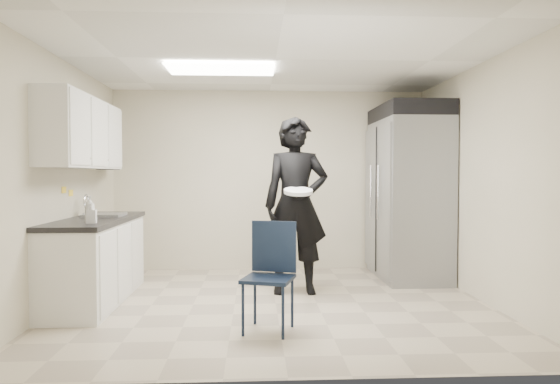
{
  "coord_description": "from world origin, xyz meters",
  "views": [
    {
      "loc": [
        -0.23,
        -5.29,
        1.38
      ],
      "look_at": [
        0.06,
        0.2,
        1.19
      ],
      "focal_mm": 32.0,
      "sensor_mm": 36.0,
      "label": 1
    }
  ],
  "objects": [
    {
      "name": "ceiling_panel",
      "position": [
        -0.6,
        0.4,
        2.57
      ],
      "size": [
        1.2,
        0.6,
        0.02
      ],
      "primitive_type": "cube",
      "color": "white",
      "rests_on": "ceiling"
    },
    {
      "name": "man_tuxedo",
      "position": [
        0.26,
        0.47,
        1.02
      ],
      "size": [
        0.76,
        0.52,
        2.05
      ],
      "primitive_type": "imported",
      "rotation": [
        0.0,
        0.0,
        0.03
      ],
      "color": "black",
      "rests_on": "floor"
    },
    {
      "name": "lower_counter",
      "position": [
        -1.95,
        0.2,
        0.43
      ],
      "size": [
        0.6,
        1.9,
        0.86
      ],
      "primitive_type": "cube",
      "color": "silver",
      "rests_on": "floor"
    },
    {
      "name": "back_wall",
      "position": [
        0.0,
        2.0,
        1.3
      ],
      "size": [
        4.5,
        0.0,
        4.5
      ],
      "primitive_type": "plane",
      "rotation": [
        1.57,
        0.0,
        0.0
      ],
      "color": "beige",
      "rests_on": "floor"
    },
    {
      "name": "soap_bottle_b",
      "position": [
        -1.8,
        -0.4,
        1.01
      ],
      "size": [
        0.1,
        0.1,
        0.2
      ],
      "primitive_type": "imported",
      "rotation": [
        0.0,
        0.0,
        0.14
      ],
      "color": "silver",
      "rests_on": "countertop"
    },
    {
      "name": "floor",
      "position": [
        0.0,
        0.0,
        0.0
      ],
      "size": [
        4.5,
        4.5,
        0.0
      ],
      "primitive_type": "plane",
      "color": "#B6A88F",
      "rests_on": "ground"
    },
    {
      "name": "faucet",
      "position": [
        -2.13,
        0.45,
        1.02
      ],
      "size": [
        0.02,
        0.02,
        0.24
      ],
      "primitive_type": "cylinder",
      "color": "silver",
      "rests_on": "countertop"
    },
    {
      "name": "fridge_compressor",
      "position": [
        1.83,
        1.27,
        2.2
      ],
      "size": [
        0.8,
        1.35,
        0.2
      ],
      "primitive_type": "cube",
      "color": "black",
      "rests_on": "commercial_fridge"
    },
    {
      "name": "right_wall",
      "position": [
        2.25,
        0.0,
        1.3
      ],
      "size": [
        0.0,
        4.0,
        4.0
      ],
      "primitive_type": "plane",
      "rotation": [
        1.57,
        0.0,
        -1.57
      ],
      "color": "beige",
      "rests_on": "floor"
    },
    {
      "name": "countertop",
      "position": [
        -1.95,
        0.2,
        0.89
      ],
      "size": [
        0.64,
        1.95,
        0.05
      ],
      "primitive_type": "cube",
      "color": "black",
      "rests_on": "lower_counter"
    },
    {
      "name": "sink",
      "position": [
        -1.93,
        0.45,
        0.87
      ],
      "size": [
        0.42,
        0.4,
        0.14
      ],
      "primitive_type": "cube",
      "color": "gray",
      "rests_on": "countertop"
    },
    {
      "name": "notice_sticker_left",
      "position": [
        -2.24,
        0.1,
        1.22
      ],
      "size": [
        0.0,
        0.12,
        0.07
      ],
      "primitive_type": "cube",
      "color": "yellow",
      "rests_on": "left_wall"
    },
    {
      "name": "bucket_lid",
      "position": [
        0.26,
        0.22,
        1.2
      ],
      "size": [
        0.33,
        0.33,
        0.04
      ],
      "primitive_type": "cylinder",
      "rotation": [
        0.0,
        0.0,
        0.03
      ],
      "color": "silver",
      "rests_on": "man_tuxedo"
    },
    {
      "name": "left_wall",
      "position": [
        -2.25,
        0.0,
        1.3
      ],
      "size": [
        0.0,
        4.0,
        4.0
      ],
      "primitive_type": "plane",
      "rotation": [
        1.57,
        0.0,
        1.57
      ],
      "color": "beige",
      "rests_on": "floor"
    },
    {
      "name": "towel_dispenser",
      "position": [
        -2.14,
        1.35,
        1.62
      ],
      "size": [
        0.22,
        0.3,
        0.35
      ],
      "primitive_type": "cube",
      "color": "black",
      "rests_on": "left_wall"
    },
    {
      "name": "upper_cabinets",
      "position": [
        -2.08,
        0.2,
        1.83
      ],
      "size": [
        0.35,
        1.8,
        0.75
      ],
      "primitive_type": "cube",
      "color": "silver",
      "rests_on": "left_wall"
    },
    {
      "name": "ceiling",
      "position": [
        0.0,
        0.0,
        2.6
      ],
      "size": [
        4.5,
        4.5,
        0.0
      ],
      "primitive_type": "plane",
      "rotation": [
        3.14,
        0.0,
        0.0
      ],
      "color": "white",
      "rests_on": "back_wall"
    },
    {
      "name": "folding_chair",
      "position": [
        -0.11,
        -0.95,
        0.47
      ],
      "size": [
        0.52,
        0.52,
        0.93
      ],
      "primitive_type": "cube",
      "rotation": [
        0.0,
        0.0,
        -0.3
      ],
      "color": "black",
      "rests_on": "floor"
    },
    {
      "name": "soap_bottle_a",
      "position": [
        -1.83,
        -0.36,
        1.04
      ],
      "size": [
        0.14,
        0.14,
        0.26
      ],
      "primitive_type": "imported",
      "rotation": [
        0.0,
        0.0,
        0.5
      ],
      "color": "white",
      "rests_on": "countertop"
    },
    {
      "name": "commercial_fridge",
      "position": [
        1.83,
        1.27,
        1.05
      ],
      "size": [
        0.8,
        1.35,
        2.1
      ],
      "primitive_type": "cube",
      "color": "gray",
      "rests_on": "floor"
    },
    {
      "name": "notice_sticker_right",
      "position": [
        -2.24,
        0.3,
        1.18
      ],
      "size": [
        0.0,
        0.12,
        0.07
      ],
      "primitive_type": "cube",
      "color": "yellow",
      "rests_on": "left_wall"
    }
  ]
}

